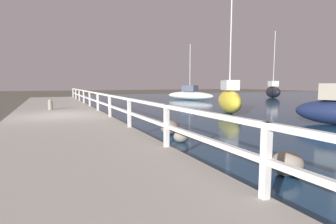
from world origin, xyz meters
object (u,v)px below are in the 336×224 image
sailboat_yellow (229,99)px  sailboat_white (190,95)px  sailboat_black (273,91)px  mooring_bollard (50,104)px

sailboat_yellow → sailboat_white: bearing=95.3°
sailboat_white → sailboat_black: (11.65, -0.60, 0.31)m
sailboat_white → sailboat_yellow: (-4.23, -12.34, 0.27)m
mooring_bollard → sailboat_black: size_ratio=0.07×
mooring_bollard → sailboat_white: (14.07, 9.45, -0.07)m
mooring_bollard → sailboat_white: size_ratio=0.10×
sailboat_yellow → sailboat_black: size_ratio=0.94×
sailboat_white → sailboat_yellow: bearing=-133.3°
sailboat_white → mooring_bollard: bearing=-170.5°
mooring_bollard → sailboat_white: 16.95m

